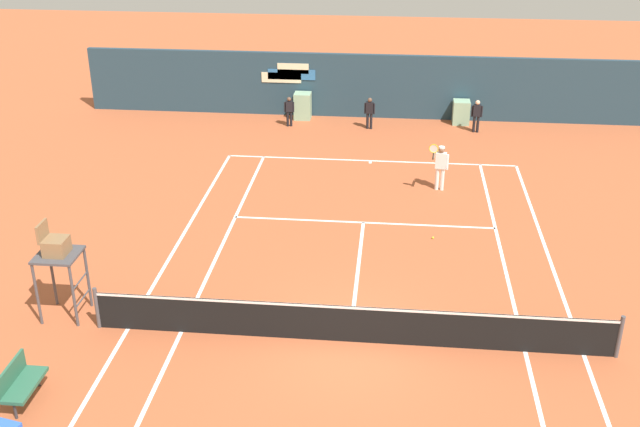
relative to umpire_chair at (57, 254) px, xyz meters
name	(u,v)px	position (x,y,z in m)	size (l,w,h in m)	color
ground_plane	(351,328)	(7.00, 0.12, -1.69)	(80.00, 80.00, 0.01)	#B25633
tennis_net	(350,323)	(7.00, -0.46, -1.18)	(12.10, 0.10, 1.07)	#4C4C51
sponsor_back_wall	(376,88)	(6.99, 16.51, -0.38)	(25.00, 1.02, 2.71)	#233D4C
umpire_chair	(57,254)	(0.00, 0.00, 0.00)	(1.00, 1.00, 2.49)	#47474C
player_bench	(20,381)	(0.42, -3.28, -1.18)	(0.54, 1.21, 0.88)	#38383D
player_on_baseline	(440,164)	(9.40, 8.75, -0.75)	(0.70, 0.65, 1.79)	white
ball_kid_left_post	(370,111)	(6.79, 14.93, -0.93)	(0.44, 0.20, 1.32)	black
ball_kid_centre_post	(477,114)	(11.12, 14.93, -0.91)	(0.45, 0.19, 1.34)	black
ball_kid_right_post	(289,109)	(3.47, 14.93, -0.97)	(0.41, 0.21, 1.25)	black
tennis_ball_near_service_line	(433,238)	(9.09, 5.06, -1.65)	(0.07, 0.07, 0.07)	#CCE033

